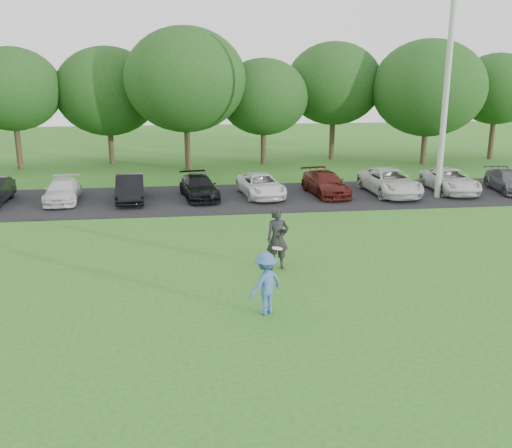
% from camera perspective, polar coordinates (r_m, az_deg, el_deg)
% --- Properties ---
extents(ground, '(100.00, 100.00, 0.00)m').
position_cam_1_polar(ground, '(15.74, 1.64, -7.96)').
color(ground, '#266B1E').
rests_on(ground, ground).
extents(parking_lot, '(32.00, 6.50, 0.03)m').
position_cam_1_polar(parking_lot, '(28.06, -2.47, 2.61)').
color(parking_lot, black).
rests_on(parking_lot, ground).
extents(utility_pole, '(0.28, 0.28, 10.19)m').
position_cam_1_polar(utility_pole, '(28.95, 18.48, 12.41)').
color(utility_pole, '#A8A9A4').
rests_on(utility_pole, ground).
extents(frisbee_player, '(1.24, 1.13, 1.85)m').
position_cam_1_polar(frisbee_player, '(14.84, 0.95, -5.95)').
color(frisbee_player, '#38629F').
rests_on(frisbee_player, ground).
extents(camera_bystander, '(0.78, 0.56, 2.01)m').
position_cam_1_polar(camera_bystander, '(18.03, 2.17, -1.48)').
color(camera_bystander, black).
rests_on(camera_bystander, ground).
extents(parked_cars, '(30.83, 4.72, 1.25)m').
position_cam_1_polar(parked_cars, '(28.08, 0.17, 3.87)').
color(parked_cars, silver).
rests_on(parked_cars, parking_lot).
extents(tree_row, '(42.39, 9.85, 8.64)m').
position_cam_1_polar(tree_row, '(37.24, -1.51, 13.41)').
color(tree_row, '#38281C').
rests_on(tree_row, ground).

